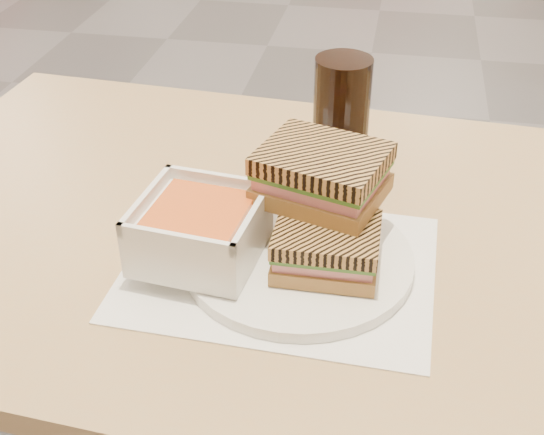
% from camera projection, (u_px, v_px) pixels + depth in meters
% --- Properties ---
extents(main_table, '(1.24, 0.78, 0.75)m').
position_uv_depth(main_table, '(325.00, 301.00, 0.94)').
color(main_table, '#A18559').
rests_on(main_table, ground).
extents(tray_liner, '(0.35, 0.28, 0.00)m').
position_uv_depth(tray_liner, '(280.00, 267.00, 0.82)').
color(tray_liner, white).
rests_on(tray_liner, main_table).
extents(plate, '(0.26, 0.26, 0.01)m').
position_uv_depth(plate, '(299.00, 259.00, 0.82)').
color(plate, white).
rests_on(plate, tray_liner).
extents(soup_bowl, '(0.14, 0.14, 0.07)m').
position_uv_depth(soup_bowl, '(200.00, 231.00, 0.79)').
color(soup_bowl, white).
rests_on(soup_bowl, plate).
extents(panini_lower, '(0.11, 0.09, 0.05)m').
position_uv_depth(panini_lower, '(327.00, 247.00, 0.78)').
color(panini_lower, olive).
rests_on(panini_lower, plate).
extents(panini_upper, '(0.16, 0.14, 0.06)m').
position_uv_depth(panini_upper, '(322.00, 174.00, 0.80)').
color(panini_upper, olive).
rests_on(panini_upper, panini_lower).
extents(cola_glass, '(0.08, 0.08, 0.16)m').
position_uv_depth(cola_glass, '(341.00, 116.00, 0.96)').
color(cola_glass, black).
rests_on(cola_glass, main_table).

